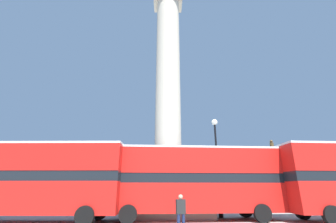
% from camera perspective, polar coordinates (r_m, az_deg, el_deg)
% --- Properties ---
extents(ground_plane, '(200.00, 200.00, 0.00)m').
position_cam_1_polar(ground_plane, '(18.01, 0.00, -24.78)').
color(ground_plane, '#ADA89E').
extents(monument_column, '(5.92, 5.92, 21.53)m').
position_cam_1_polar(monument_column, '(18.81, 0.00, -0.95)').
color(monument_column, '#BCB29E').
rests_on(monument_column, ground_plane).
extents(bus_a, '(10.54, 2.98, 4.43)m').
position_cam_1_polar(bus_a, '(16.12, -30.63, -14.29)').
color(bus_a, red).
rests_on(bus_a, ground_plane).
extents(bus_b, '(11.02, 3.28, 4.35)m').
position_cam_1_polar(bus_b, '(15.05, 6.02, -16.70)').
color(bus_b, red).
rests_on(bus_b, ground_plane).
extents(equestrian_statue, '(4.17, 3.53, 6.40)m').
position_cam_1_polar(equestrian_statue, '(24.42, 26.22, -17.05)').
color(equestrian_statue, '#BCB29E').
rests_on(equestrian_statue, ground_plane).
extents(street_lamp, '(0.45, 0.45, 6.81)m').
position_cam_1_polar(street_lamp, '(16.84, 12.32, -11.32)').
color(street_lamp, black).
rests_on(street_lamp, ground_plane).
extents(pedestrian_near_lamp, '(0.45, 0.26, 1.59)m').
position_cam_1_polar(pedestrian_near_lamp, '(10.93, 3.27, -24.08)').
color(pedestrian_near_lamp, '#192347').
rests_on(pedestrian_near_lamp, ground_plane).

